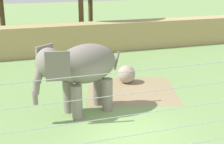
{
  "coord_description": "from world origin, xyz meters",
  "views": [
    {
      "loc": [
        -4.31,
        -10.62,
        6.16
      ],
      "look_at": [
        0.49,
        3.74,
        1.4
      ],
      "focal_mm": 50.71,
      "sensor_mm": 36.0,
      "label": 1
    }
  ],
  "objects": [
    {
      "name": "enrichment_ball",
      "position": [
        2.05,
        5.74,
        0.52
      ],
      "size": [
        1.04,
        1.04,
        1.04
      ],
      "primitive_type": "sphere",
      "color": "tan",
      "rests_on": "ground"
    },
    {
      "name": "elephant",
      "position": [
        -1.4,
        2.5,
        2.15
      ],
      "size": [
        4.28,
        2.34,
        3.25
      ],
      "color": "gray",
      "rests_on": "ground"
    },
    {
      "name": "ground_plane",
      "position": [
        0.0,
        0.0,
        0.0
      ],
      "size": [
        120.0,
        120.0,
        0.0
      ],
      "primitive_type": "plane",
      "color": "#759956"
    },
    {
      "name": "embankment_wall",
      "position": [
        0.0,
        13.91,
        1.16
      ],
      "size": [
        36.0,
        1.8,
        2.32
      ],
      "primitive_type": "cube",
      "color": "tan",
      "rests_on": "ground"
    },
    {
      "name": "dirt_patch",
      "position": [
        1.84,
        4.46,
        0.0
      ],
      "size": [
        5.82,
        5.61,
        0.01
      ],
      "primitive_type": "cube",
      "rotation": [
        0.0,
        0.0,
        -0.29
      ],
      "color": "#937F5B",
      "rests_on": "ground"
    },
    {
      "name": "cable_fence",
      "position": [
        0.0,
        -3.49,
        1.98
      ],
      "size": [
        11.6,
        0.21,
        3.92
      ],
      "color": "brown",
      "rests_on": "ground"
    }
  ]
}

